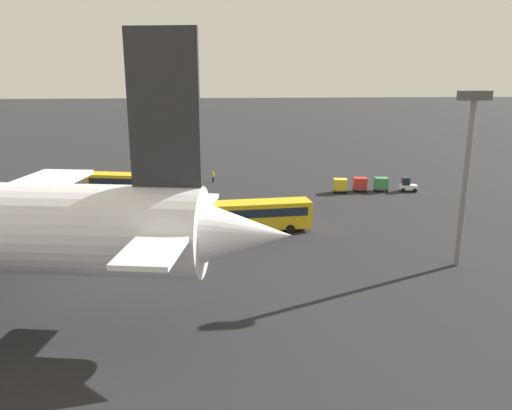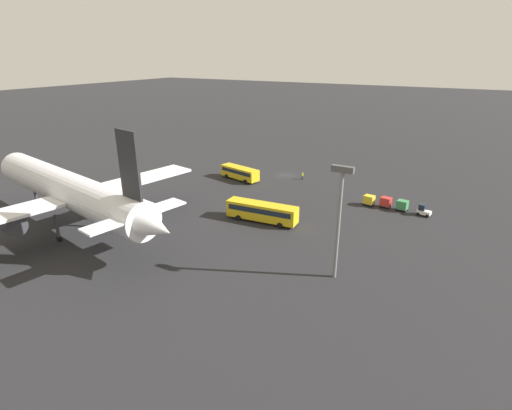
{
  "view_description": "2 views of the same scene",
  "coord_description": "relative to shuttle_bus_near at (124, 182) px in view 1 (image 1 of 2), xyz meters",
  "views": [
    {
      "loc": [
        -4.61,
        80.4,
        16.75
      ],
      "look_at": [
        -9.3,
        30.88,
        3.74
      ],
      "focal_mm": 35.0,
      "sensor_mm": 36.0,
      "label": 1
    },
    {
      "loc": [
        -40.96,
        85.81,
        28.4
      ],
      "look_at": [
        -9.32,
        30.72,
        4.03
      ],
      "focal_mm": 28.0,
      "sensor_mm": 36.0,
      "label": 2
    }
  ],
  "objects": [
    {
      "name": "light_pole",
      "position": [
        -34.42,
        31.01,
        7.83
      ],
      "size": [
        2.8,
        0.7,
        15.48
      ],
      "color": "slate",
      "rests_on": "ground"
    },
    {
      "name": "cargo_cart_red",
      "position": [
        -34.36,
        1.33,
        -0.64
      ],
      "size": [
        2.22,
        1.96,
        2.06
      ],
      "rotation": [
        0.0,
        0.0,
        -0.15
      ],
      "color": "#38383D",
      "rests_on": "ground"
    },
    {
      "name": "ground_plane",
      "position": [
        -7.65,
        -8.83,
        -1.83
      ],
      "size": [
        600.0,
        600.0,
        0.0
      ],
      "primitive_type": "plane",
      "color": "#232326"
    },
    {
      "name": "cargo_cart_yellow",
      "position": [
        -31.23,
        1.84,
        -0.64
      ],
      "size": [
        2.22,
        1.96,
        2.06
      ],
      "rotation": [
        0.0,
        0.0,
        -0.15
      ],
      "color": "#38383D",
      "rests_on": "ground"
    },
    {
      "name": "shuttle_bus_far",
      "position": [
        -16.72,
        19.32,
        0.19
      ],
      "size": [
        13.16,
        3.98,
        3.38
      ],
      "rotation": [
        0.0,
        0.0,
        0.08
      ],
      "color": "gold",
      "rests_on": "ground"
    },
    {
      "name": "shuttle_bus_near",
      "position": [
        0.0,
        0.0,
        0.0
      ],
      "size": [
        10.58,
        4.98,
        3.03
      ],
      "rotation": [
        0.0,
        0.0,
        -0.23
      ],
      "color": "gold",
      "rests_on": "ground"
    },
    {
      "name": "worker_person",
      "position": [
        -12.82,
        -7.56,
        -0.96
      ],
      "size": [
        0.38,
        0.38,
        1.74
      ],
      "color": "#1E1E2D",
      "rests_on": "ground"
    },
    {
      "name": "baggage_tug",
      "position": [
        -41.37,
        1.94,
        -0.89
      ],
      "size": [
        2.59,
        2.0,
        2.1
      ],
      "rotation": [
        0.0,
        0.0,
        -0.18
      ],
      "color": "white",
      "rests_on": "ground"
    },
    {
      "name": "cargo_cart_green",
      "position": [
        -37.5,
        1.52,
        -0.64
      ],
      "size": [
        2.22,
        1.96,
        2.06
      ],
      "rotation": [
        0.0,
        0.0,
        -0.15
      ],
      "color": "#38383D",
      "rests_on": "ground"
    }
  ]
}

